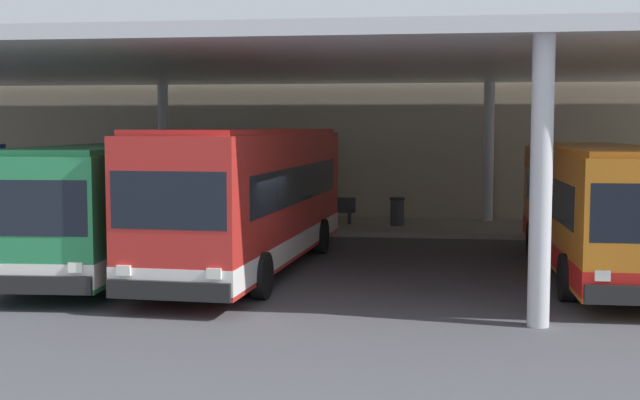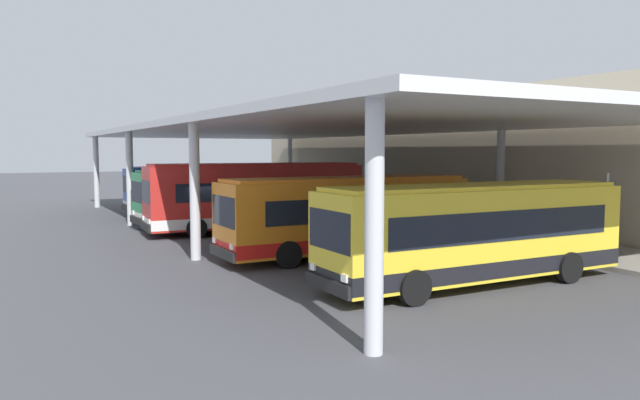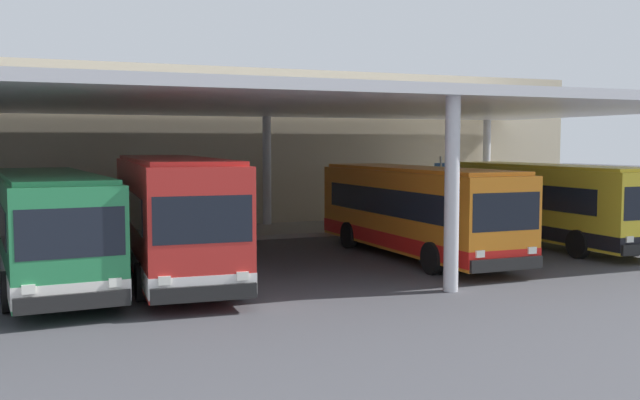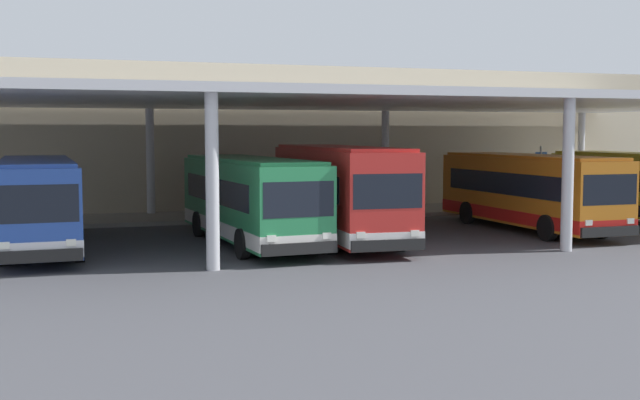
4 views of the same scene
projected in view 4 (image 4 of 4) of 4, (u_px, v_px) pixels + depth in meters
ground_plane at (373, 249)px, 28.08m from camera, size 200.00×200.00×0.00m
platform_kerb at (283, 214)px, 39.18m from camera, size 42.00×4.50×0.18m
station_building_facade at (266, 138)px, 41.94m from camera, size 48.00×1.60×7.59m
canopy_shelter at (324, 103)px, 32.83m from camera, size 40.00×17.00×5.55m
bus_nearest_bay at (37, 203)px, 27.70m from camera, size 2.89×10.58×3.17m
bus_second_bay at (249, 199)px, 29.14m from camera, size 3.17×10.66×3.17m
bus_middle_bay at (338, 192)px, 30.41m from camera, size 3.18×11.46×3.57m
bus_far_bay at (528, 191)px, 33.45m from camera, size 2.77×10.54×3.17m
bus_departing at (640, 186)px, 36.20m from camera, size 2.84×10.57×3.17m
bench_waiting at (293, 202)px, 39.36m from camera, size 1.80×0.45×0.92m
trash_bin at (341, 201)px, 39.77m from camera, size 0.52×0.52×0.98m
banner_sign at (541, 172)px, 42.68m from camera, size 0.70×0.12×3.20m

